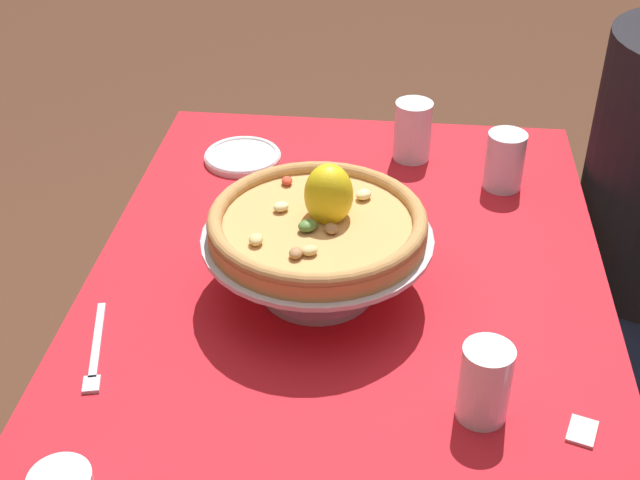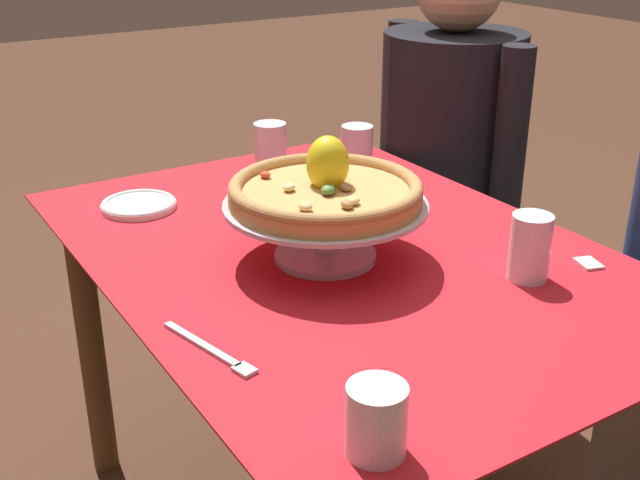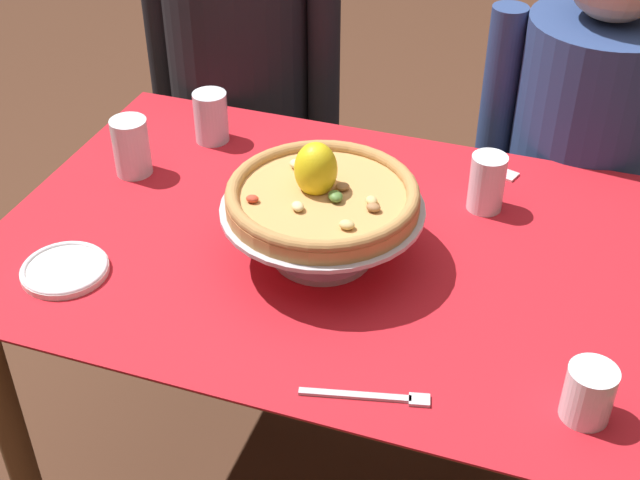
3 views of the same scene
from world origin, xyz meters
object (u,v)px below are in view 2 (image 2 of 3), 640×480
Objects in this scene: dinner_fork at (213,351)px; diner_left at (446,181)px; pizza_stand at (325,220)px; pizza at (326,189)px; water_glass_front_right at (376,424)px; water_glass_side_left at (270,152)px; sugar_packet at (589,263)px; side_plate at (139,204)px; water_glass_back_right at (529,252)px; water_glass_back_left at (357,152)px.

dinner_fork is 1.18m from diner_left.
pizza_stand is 0.37m from dinner_fork.
pizza is 0.56m from water_glass_front_right.
sugar_packet is (0.74, 0.24, -0.05)m from water_glass_side_left.
water_glass_back_right is at bearing 33.99° from side_plate.
water_glass_side_left is 0.56m from diner_left.
water_glass_back_left is (0.10, 0.18, -0.01)m from water_glass_side_left.
water_glass_back_right is 0.84m from diner_left.
water_glass_back_left is (-0.62, 0.07, -0.00)m from water_glass_back_right.
dinner_fork is at bearing -48.69° from water_glass_back_left.
water_glass_side_left is 0.73m from water_glass_back_right.
side_plate reaches higher than sugar_packet.
side_plate is (-0.67, -0.45, -0.04)m from water_glass_back_right.
water_glass_side_left is at bearing -118.84° from water_glass_back_left.
water_glass_back_left is (-0.86, 0.56, 0.01)m from water_glass_front_right.
diner_left reaches higher than sugar_packet.
water_glass_back_left is (-0.37, 0.32, -0.08)m from pizza.
water_glass_front_right is 0.80× the size of water_glass_back_left.
water_glass_back_left is at bearing -76.77° from diner_left.
side_plate is at bearing -82.01° from water_glass_side_left.
water_glass_back_left reaches higher than pizza_stand.
diner_left reaches higher than water_glass_back_left.
sugar_packet is at bearing 54.60° from pizza.
dinner_fork is at bearing -96.98° from sugar_packet.
water_glass_front_right is 1.82× the size of sugar_packet.
diner_left reaches higher than water_glass_back_right.
pizza_stand is 0.36m from water_glass_back_right.
water_glass_side_left is at bearing 97.99° from side_plate.
pizza_stand is 3.21× the size of water_glass_back_left.
pizza reaches higher than dinner_fork.
sugar_packet is at bearing -22.02° from diner_left.
pizza_stand is at bearing -56.29° from diner_left.
water_glass_front_right reaches higher than side_plate.
pizza is 0.49m from sugar_packet.
pizza_stand is 0.06m from pizza.
water_glass_back_left is at bearing 138.97° from pizza_stand.
water_glass_side_left is 0.10× the size of diner_left.
pizza is 0.28× the size of diner_left.
side_plate is 3.12× the size of sugar_packet.
water_glass_side_left reaches higher than water_glass_front_right.
water_glass_back_left is 0.40m from diner_left.
water_glass_back_right reaches higher than side_plate.
diner_left is (-0.72, 0.29, -0.12)m from sugar_packet.
diner_left reaches higher than pizza_stand.
water_glass_back_left reaches higher than side_plate.
water_glass_front_right is at bearing -44.22° from diner_left.
pizza_stand reaches higher than side_plate.
pizza is 0.85m from diner_left.
sugar_packet is (0.27, 0.38, -0.13)m from pizza.
pizza is 1.73× the size of dinner_fork.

